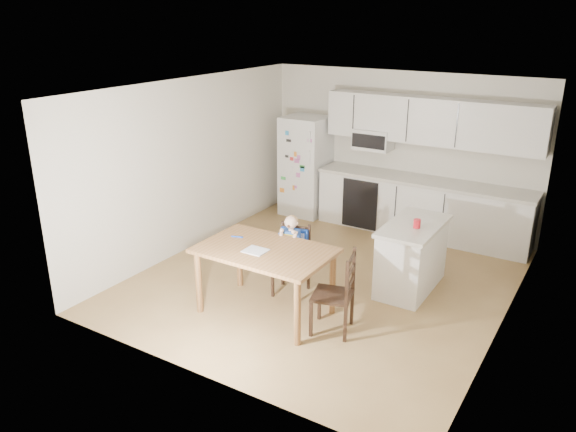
# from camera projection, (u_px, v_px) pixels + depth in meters

# --- Properties ---
(room) EXTENTS (4.52, 5.01, 2.51)m
(room) POSITION_uv_depth(u_px,v_px,m) (344.00, 180.00, 7.43)
(room) COLOR olive
(room) RESTS_ON ground
(refrigerator) EXTENTS (0.72, 0.70, 1.70)m
(refrigerator) POSITION_uv_depth(u_px,v_px,m) (306.00, 166.00, 9.67)
(refrigerator) COLOR silver
(refrigerator) RESTS_ON ground
(kitchen_run) EXTENTS (3.37, 0.62, 2.15)m
(kitchen_run) POSITION_uv_depth(u_px,v_px,m) (423.00, 181.00, 8.72)
(kitchen_run) COLOR silver
(kitchen_run) RESTS_ON ground
(kitchen_island) EXTENTS (0.62, 1.19, 0.88)m
(kitchen_island) POSITION_uv_depth(u_px,v_px,m) (412.00, 256.00, 7.10)
(kitchen_island) COLOR silver
(kitchen_island) RESTS_ON ground
(red_cup) EXTENTS (0.09, 0.09, 0.11)m
(red_cup) POSITION_uv_depth(u_px,v_px,m) (417.00, 224.00, 6.81)
(red_cup) COLOR red
(red_cup) RESTS_ON kitchen_island
(dining_table) EXTENTS (1.52, 0.97, 0.81)m
(dining_table) POSITION_uv_depth(u_px,v_px,m) (265.00, 258.00, 6.42)
(dining_table) COLOR brown
(dining_table) RESTS_ON ground
(napkin) EXTENTS (0.26, 0.22, 0.01)m
(napkin) POSITION_uv_depth(u_px,v_px,m) (256.00, 251.00, 6.32)
(napkin) COLOR #B8B8BD
(napkin) RESTS_ON dining_table
(toddler_spoon) EXTENTS (0.12, 0.06, 0.02)m
(toddler_spoon) POSITION_uv_depth(u_px,v_px,m) (236.00, 237.00, 6.71)
(toddler_spoon) COLOR #163FB1
(toddler_spoon) RESTS_ON dining_table
(chair_booster) EXTENTS (0.45, 0.45, 1.03)m
(chair_booster) POSITION_uv_depth(u_px,v_px,m) (292.00, 246.00, 6.94)
(chair_booster) COLOR black
(chair_booster) RESTS_ON ground
(chair_side) EXTENTS (0.51, 0.51, 0.95)m
(chair_side) POSITION_uv_depth(u_px,v_px,m) (341.00, 288.00, 6.07)
(chair_side) COLOR black
(chair_side) RESTS_ON ground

